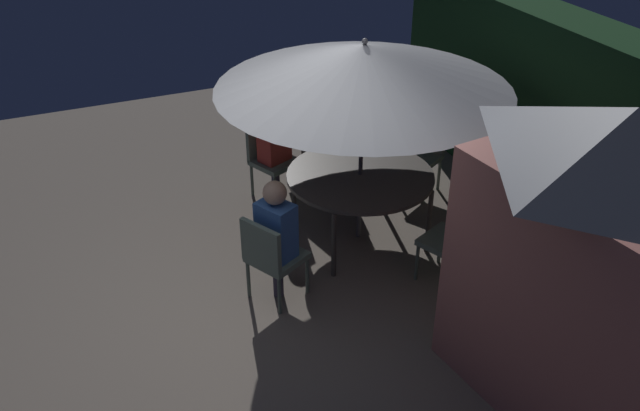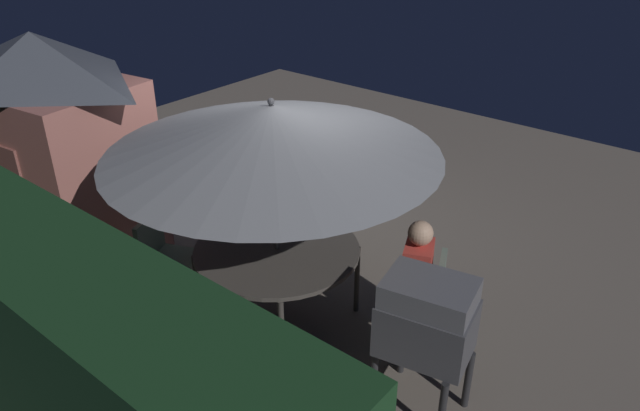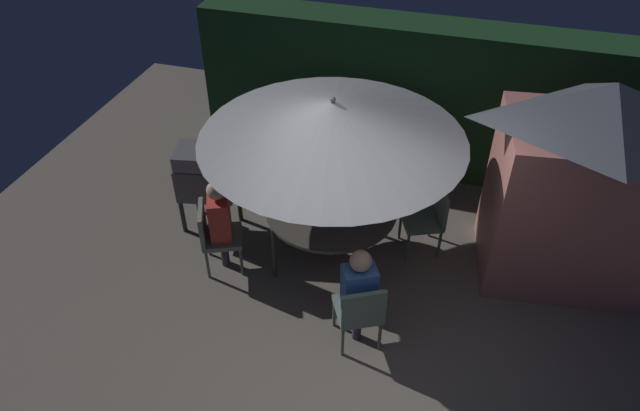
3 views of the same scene
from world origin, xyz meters
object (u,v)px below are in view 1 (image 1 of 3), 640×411
object	(u,v)px
patio_umbrella	(364,67)
bbq_grill	(310,108)
chair_near_shed	(270,155)
chair_toward_hedge	(456,239)
person_in_red	(274,137)
patio_table	(360,178)
chair_toward_house	(422,150)
chair_far_side	(271,255)
garden_shed	(598,264)
person_in_blue	(276,227)

from	to	relation	value
patio_umbrella	bbq_grill	distance (m)	2.00
chair_near_shed	chair_toward_hedge	bearing A→B (deg)	23.66
chair_toward_hedge	person_in_red	bearing A→B (deg)	-156.34
bbq_grill	chair_toward_hedge	distance (m)	2.81
patio_table	chair_toward_house	distance (m)	1.35
chair_near_shed	chair_far_side	xyz separation A→B (m)	(1.93, -0.68, 0.00)
bbq_grill	chair_toward_hedge	size ratio (longest dim) A/B	1.33
chair_toward_hedge	bbq_grill	bearing A→B (deg)	-172.33
garden_shed	bbq_grill	world-z (taller)	garden_shed
patio_table	patio_umbrella	distance (m)	1.22
garden_shed	chair_near_shed	world-z (taller)	garden_shed
person_in_red	person_in_blue	distance (m)	1.92
person_in_red	garden_shed	bearing A→B (deg)	15.86
garden_shed	chair_far_side	xyz separation A→B (m)	(-2.05, -1.82, -0.75)
patio_table	chair_toward_house	xyz separation A→B (m)	(-0.66, 1.15, -0.21)
bbq_grill	chair_toward_hedge	bearing A→B (deg)	7.67
patio_umbrella	person_in_red	bearing A→B (deg)	-156.35
bbq_grill	chair_near_shed	size ratio (longest dim) A/B	1.33
chair_far_side	person_in_blue	distance (m)	0.28
chair_toward_house	chair_near_shed	bearing A→B (deg)	-109.71
chair_far_side	person_in_blue	xyz separation A→B (m)	(-0.04, 0.08, 0.26)
patio_table	garden_shed	bearing A→B (deg)	12.18
bbq_grill	person_in_blue	distance (m)	2.60
person_in_blue	patio_table	bearing A→B (deg)	117.74
garden_shed	patio_table	bearing A→B (deg)	-167.82
patio_table	chair_toward_house	world-z (taller)	chair_toward_house
chair_near_shed	chair_far_side	bearing A→B (deg)	-19.38
garden_shed	patio_table	world-z (taller)	garden_shed
garden_shed	patio_umbrella	bearing A→B (deg)	-167.82
patio_table	chair_far_side	distance (m)	1.41
chair_far_side	chair_toward_house	world-z (taller)	same
person_in_blue	chair_far_side	bearing A→B (deg)	-62.26
garden_shed	person_in_red	bearing A→B (deg)	-164.14
patio_umbrella	chair_toward_hedge	bearing A→B (deg)	23.67
garden_shed	chair_toward_hedge	xyz separation A→B (m)	(-1.59, -0.10, -0.75)
chair_near_shed	person_in_blue	world-z (taller)	person_in_blue
chair_toward_hedge	chair_toward_house	distance (m)	1.90
patio_table	chair_toward_hedge	bearing A→B (deg)	23.67
patio_table	person_in_blue	bearing A→B (deg)	-62.26
chair_toward_hedge	chair_toward_house	bearing A→B (deg)	159.36
bbq_grill	patio_table	bearing A→B (deg)	-3.92
patio_umbrella	person_in_red	size ratio (longest dim) A/B	2.32
chair_far_side	chair_toward_hedge	size ratio (longest dim) A/B	1.00
garden_shed	chair_toward_house	bearing A→B (deg)	170.37
person_in_blue	chair_toward_hedge	bearing A→B (deg)	73.11
patio_umbrella	chair_toward_hedge	size ratio (longest dim) A/B	3.24
chair_far_side	person_in_red	size ratio (longest dim) A/B	0.71
chair_far_side	chair_toward_hedge	world-z (taller)	same
garden_shed	person_in_red	size ratio (longest dim) A/B	1.98
patio_umbrella	chair_toward_hedge	distance (m)	1.87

